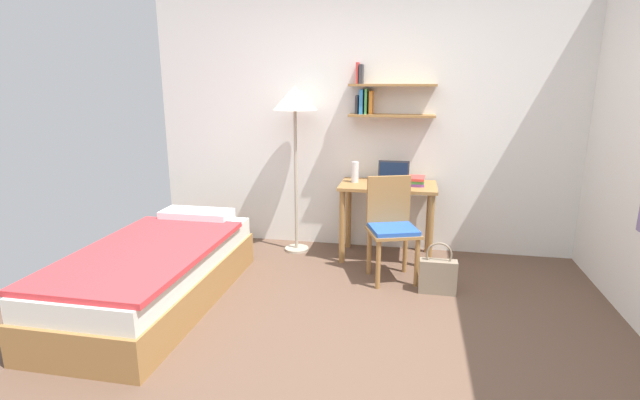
% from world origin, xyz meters
% --- Properties ---
extents(ground_plane, '(5.28, 5.28, 0.00)m').
position_xyz_m(ground_plane, '(0.00, 0.00, 0.00)').
color(ground_plane, brown).
extents(wall_back, '(4.40, 0.27, 2.60)m').
position_xyz_m(wall_back, '(0.00, 2.02, 1.30)').
color(wall_back, white).
rests_on(wall_back, ground_plane).
extents(bed, '(0.92, 1.97, 0.54)m').
position_xyz_m(bed, '(-1.47, 0.37, 0.24)').
color(bed, '#9E703D').
rests_on(bed, ground_plane).
extents(desk, '(0.90, 0.54, 0.73)m').
position_xyz_m(desk, '(0.22, 1.70, 0.58)').
color(desk, '#9E703D').
rests_on(desk, ground_plane).
extents(desk_chair, '(0.50, 0.49, 0.89)m').
position_xyz_m(desk_chair, '(0.28, 1.21, 0.49)').
color(desk_chair, '#9E703D').
rests_on(desk_chair, ground_plane).
extents(standing_lamp, '(0.42, 0.42, 1.63)m').
position_xyz_m(standing_lamp, '(-0.69, 1.72, 1.45)').
color(standing_lamp, '#B2A893').
rests_on(standing_lamp, ground_plane).
extents(laptop, '(0.30, 0.22, 0.21)m').
position_xyz_m(laptop, '(0.26, 1.75, 0.79)').
color(laptop, black).
rests_on(laptop, desk).
extents(water_bottle, '(0.07, 0.07, 0.20)m').
position_xyz_m(water_bottle, '(-0.11, 1.73, 0.83)').
color(water_bottle, silver).
rests_on(water_bottle, desk).
extents(book_stack, '(0.19, 0.24, 0.08)m').
position_xyz_m(book_stack, '(0.46, 1.72, 0.77)').
color(book_stack, purple).
rests_on(book_stack, desk).
extents(handbag, '(0.30, 0.11, 0.43)m').
position_xyz_m(handbag, '(0.68, 0.96, 0.15)').
color(handbag, gray).
rests_on(handbag, ground_plane).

